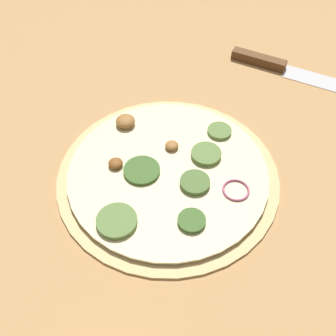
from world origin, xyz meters
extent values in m
plane|color=tan|center=(0.00, 0.00, 0.00)|extent=(3.00, 3.00, 0.00)
cylinder|color=#D6B77A|center=(0.00, 0.00, 0.00)|extent=(0.33, 0.33, 0.01)
cylinder|color=beige|center=(0.00, 0.00, 0.01)|extent=(0.30, 0.30, 0.00)
cylinder|color=#385B23|center=(-0.01, -0.04, 0.01)|extent=(0.05, 0.05, 0.01)
cylinder|color=#47662D|center=(0.03, 0.03, 0.02)|extent=(0.04, 0.04, 0.01)
cylinder|color=#567538|center=(-0.01, 0.06, 0.02)|extent=(0.05, 0.05, 0.01)
ellipsoid|color=#996633|center=(-0.11, -0.04, 0.02)|extent=(0.03, 0.03, 0.02)
cylinder|color=#567538|center=(0.07, -0.09, 0.02)|extent=(0.06, 0.06, 0.01)
cylinder|color=#385B23|center=(0.09, 0.01, 0.02)|extent=(0.04, 0.04, 0.01)
ellipsoid|color=#996633|center=(-0.04, 0.02, 0.02)|extent=(0.02, 0.02, 0.01)
cylinder|color=#567538|center=(-0.06, 0.10, 0.02)|extent=(0.04, 0.04, 0.01)
torus|color=#A34C70|center=(0.06, 0.08, 0.01)|extent=(0.04, 0.04, 0.00)
ellipsoid|color=brown|center=(-0.03, -0.07, 0.02)|extent=(0.02, 0.02, 0.01)
cube|color=brown|center=(-0.23, 0.25, 0.01)|extent=(0.09, 0.09, 0.02)
camera|label=1|loc=(0.36, -0.10, 0.46)|focal=42.00mm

